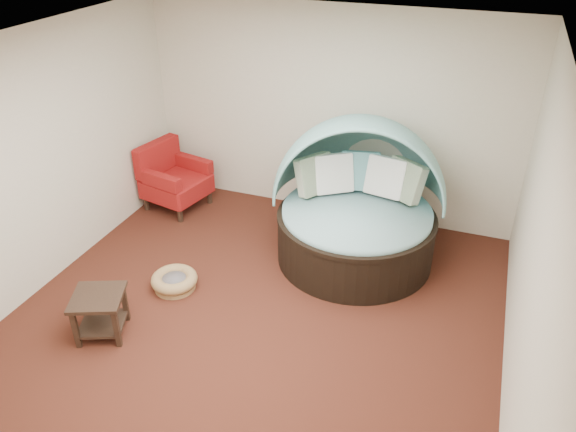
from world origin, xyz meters
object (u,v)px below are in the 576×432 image
(canopy_daybed, at_px, (358,196))
(red_armchair, at_px, (173,178))
(pet_basket, at_px, (174,281))
(side_table, at_px, (100,309))

(canopy_daybed, bearing_deg, red_armchair, 161.43)
(canopy_daybed, height_order, pet_basket, canopy_daybed)
(canopy_daybed, relative_size, side_table, 3.55)
(red_armchair, relative_size, side_table, 1.44)
(pet_basket, bearing_deg, side_table, -107.91)
(canopy_daybed, xyz_separation_m, side_table, (-2.04, -2.33, -0.50))
(red_armchair, bearing_deg, canopy_daybed, 5.37)
(canopy_daybed, xyz_separation_m, red_armchair, (-2.73, 0.31, -0.38))
(canopy_daybed, bearing_deg, pet_basket, -153.03)
(pet_basket, distance_m, red_armchair, 2.02)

